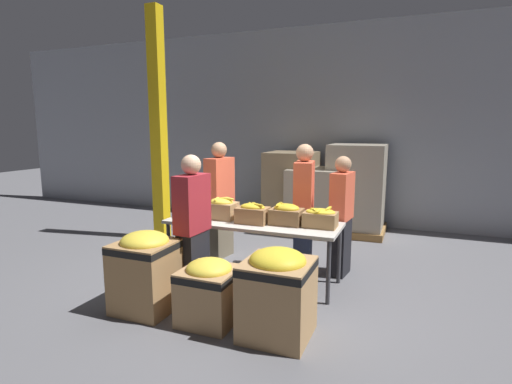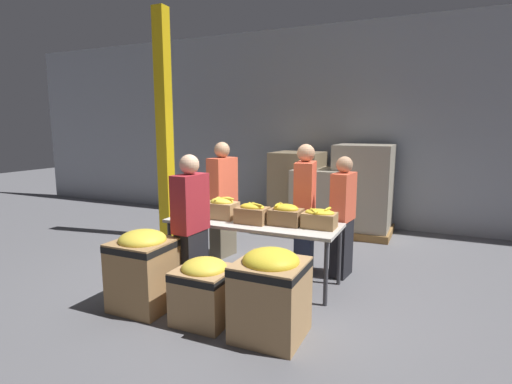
{
  "view_description": "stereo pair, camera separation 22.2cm",
  "coord_description": "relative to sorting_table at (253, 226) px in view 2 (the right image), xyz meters",
  "views": [
    {
      "loc": [
        1.89,
        -4.62,
        2.01
      ],
      "look_at": [
        0.02,
        0.07,
        1.17
      ],
      "focal_mm": 28.0,
      "sensor_mm": 36.0,
      "label": 1
    },
    {
      "loc": [
        2.1,
        -4.53,
        2.01
      ],
      "look_at": [
        0.02,
        0.07,
        1.17
      ],
      "focal_mm": 28.0,
      "sensor_mm": 36.0,
      "label": 2
    }
  ],
  "objects": [
    {
      "name": "banana_box_1",
      "position": [
        -0.44,
        -0.0,
        0.2
      ],
      "size": [
        0.39,
        0.29,
        0.3
      ],
      "color": "tan",
      "rests_on": "sorting_table"
    },
    {
      "name": "volunteer_0",
      "position": [
        0.52,
        0.58,
        0.14
      ],
      "size": [
        0.31,
        0.51,
        1.77
      ],
      "rotation": [
        0.0,
        0.0,
        -1.42
      ],
      "color": "#2D3856",
      "rests_on": "ground_plane"
    },
    {
      "name": "sorting_table",
      "position": [
        0.0,
        0.0,
        0.0
      ],
      "size": [
        2.24,
        0.79,
        0.8
      ],
      "color": "beige",
      "rests_on": "ground_plane"
    },
    {
      "name": "volunteer_3",
      "position": [
        -0.86,
        0.76,
        0.14
      ],
      "size": [
        0.31,
        0.51,
        1.77
      ],
      "rotation": [
        0.0,
        0.0,
        -1.74
      ],
      "color": "#6B604C",
      "rests_on": "ground_plane"
    },
    {
      "name": "wall_back",
      "position": [
        0.0,
        3.62,
        1.26
      ],
      "size": [
        16.0,
        0.08,
        4.0
      ],
      "color": "#9399A3",
      "rests_on": "ground_plane"
    },
    {
      "name": "donation_bin_2",
      "position": [
        0.75,
        -1.2,
        -0.28
      ],
      "size": [
        0.64,
        0.64,
        0.87
      ],
      "color": "tan",
      "rests_on": "ground_plane"
    },
    {
      "name": "pallet_stack_1",
      "position": [
        -0.35,
        2.89,
        0.0
      ],
      "size": [
        1.01,
        1.01,
        1.51
      ],
      "color": "olive",
      "rests_on": "ground_plane"
    },
    {
      "name": "volunteer_2",
      "position": [
        1.02,
        0.66,
        0.07
      ],
      "size": [
        0.27,
        0.46,
        1.62
      ],
      "rotation": [
        0.0,
        0.0,
        -1.7
      ],
      "color": "black",
      "rests_on": "ground_plane"
    },
    {
      "name": "banana_box_4",
      "position": [
        0.87,
        0.04,
        0.18
      ],
      "size": [
        0.39,
        0.31,
        0.25
      ],
      "color": "#A37A4C",
      "rests_on": "sorting_table"
    },
    {
      "name": "pallet_stack_0",
      "position": [
        0.22,
        2.71,
        -0.14
      ],
      "size": [
        1.13,
        1.13,
        1.22
      ],
      "color": "olive",
      "rests_on": "ground_plane"
    },
    {
      "name": "volunteer_1",
      "position": [
        -0.44,
        -0.74,
        0.1
      ],
      "size": [
        0.26,
        0.47,
        1.69
      ],
      "rotation": [
        0.0,
        0.0,
        1.5
      ],
      "color": "black",
      "rests_on": "ground_plane"
    },
    {
      "name": "donation_bin_0",
      "position": [
        -0.77,
        -1.2,
        -0.27
      ],
      "size": [
        0.62,
        0.62,
        0.89
      ],
      "color": "#A37A4C",
      "rests_on": "ground_plane"
    },
    {
      "name": "support_pillar",
      "position": [
        -2.29,
        1.27,
        1.26
      ],
      "size": [
        0.22,
        0.22,
        4.0
      ],
      "color": "yellow",
      "rests_on": "ground_plane"
    },
    {
      "name": "banana_box_3",
      "position": [
        0.45,
        0.02,
        0.19
      ],
      "size": [
        0.39,
        0.29,
        0.27
      ],
      "color": "olive",
      "rests_on": "sorting_table"
    },
    {
      "name": "donation_bin_1",
      "position": [
        0.01,
        -1.2,
        -0.38
      ],
      "size": [
        0.55,
        0.55,
        0.67
      ],
      "color": "tan",
      "rests_on": "ground_plane"
    },
    {
      "name": "banana_box_2",
      "position": [
        0.03,
        -0.07,
        0.19
      ],
      "size": [
        0.39,
        0.29,
        0.27
      ],
      "color": "olive",
      "rests_on": "sorting_table"
    },
    {
      "name": "banana_box_0",
      "position": [
        -0.87,
        -0.01,
        0.19
      ],
      "size": [
        0.39,
        0.34,
        0.27
      ],
      "color": "olive",
      "rests_on": "sorting_table"
    },
    {
      "name": "ground_plane",
      "position": [
        0.0,
        0.0,
        -0.74
      ],
      "size": [
        30.0,
        30.0,
        0.0
      ],
      "primitive_type": "plane",
      "color": "slate"
    },
    {
      "name": "pallet_stack_2",
      "position": [
        0.9,
        2.94,
        0.09
      ],
      "size": [
        1.09,
        1.09,
        1.68
      ],
      "color": "olive",
      "rests_on": "ground_plane"
    }
  ]
}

